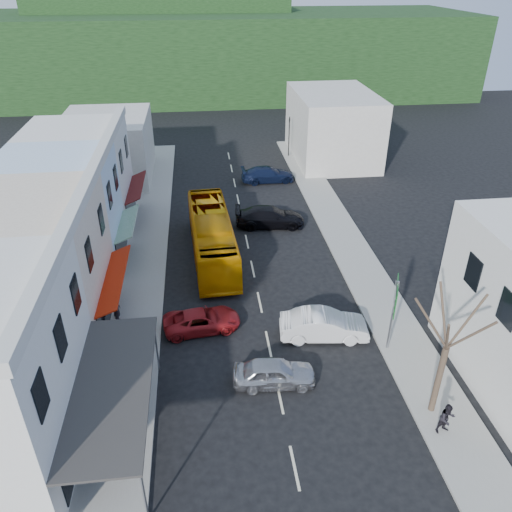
# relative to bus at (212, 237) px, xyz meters

# --- Properties ---
(ground) EXTENTS (120.00, 120.00, 0.00)m
(ground) POSITION_rel_bus_xyz_m (2.68, -10.16, -1.55)
(ground) COLOR black
(ground) RESTS_ON ground
(sidewalk_left) EXTENTS (3.00, 52.00, 0.15)m
(sidewalk_left) POSITION_rel_bus_xyz_m (-4.82, -0.16, -1.48)
(sidewalk_left) COLOR gray
(sidewalk_left) RESTS_ON ground
(sidewalk_right) EXTENTS (3.00, 52.00, 0.15)m
(sidewalk_right) POSITION_rel_bus_xyz_m (10.18, -0.16, -1.48)
(sidewalk_right) COLOR gray
(sidewalk_right) RESTS_ON ground
(shopfront_row) EXTENTS (8.25, 30.00, 8.00)m
(shopfront_row) POSITION_rel_bus_xyz_m (-9.82, -5.16, 2.45)
(shopfront_row) COLOR silver
(shopfront_row) RESTS_ON ground
(distant_block_left) EXTENTS (8.00, 10.00, 6.00)m
(distant_block_left) POSITION_rel_bus_xyz_m (-9.32, 16.84, 1.45)
(distant_block_left) COLOR #B7B2A8
(distant_block_left) RESTS_ON ground
(distant_block_right) EXTENTS (8.00, 12.00, 7.00)m
(distant_block_right) POSITION_rel_bus_xyz_m (13.68, 19.84, 1.95)
(distant_block_right) COLOR #B7B2A8
(distant_block_right) RESTS_ON ground
(hillside) EXTENTS (80.00, 26.00, 14.00)m
(hillside) POSITION_rel_bus_xyz_m (1.22, 54.93, 5.18)
(hillside) COLOR black
(hillside) RESTS_ON ground
(bus) EXTENTS (3.12, 11.72, 3.10)m
(bus) POSITION_rel_bus_xyz_m (0.00, 0.00, 0.00)
(bus) COLOR orange
(bus) RESTS_ON ground
(car_silver) EXTENTS (4.52, 2.10, 1.40)m
(car_silver) POSITION_rel_bus_xyz_m (2.54, -13.20, -0.85)
(car_silver) COLOR #ADADB2
(car_silver) RESTS_ON ground
(car_white) EXTENTS (4.57, 2.26, 1.40)m
(car_white) POSITION_rel_bus_xyz_m (5.84, -9.91, -0.85)
(car_white) COLOR silver
(car_white) RESTS_ON ground
(car_red) EXTENTS (4.79, 2.41, 1.40)m
(car_red) POSITION_rel_bus_xyz_m (-0.96, -8.40, -0.85)
(car_red) COLOR maroon
(car_red) RESTS_ON ground
(car_black_near) EXTENTS (4.65, 2.23, 1.40)m
(car_black_near) POSITION_rel_bus_xyz_m (4.78, 4.28, -0.85)
(car_black_near) COLOR black
(car_black_near) RESTS_ON ground
(car_navy_far) EXTENTS (4.59, 2.06, 1.40)m
(car_navy_far) POSITION_rel_bus_xyz_m (5.93, 13.79, -0.85)
(car_navy_far) COLOR black
(car_navy_far) RESTS_ON ground
(pedestrian_left) EXTENTS (0.42, 0.61, 1.70)m
(pedestrian_left) POSITION_rel_bus_xyz_m (-5.82, -7.31, -0.55)
(pedestrian_left) COLOR black
(pedestrian_left) RESTS_ON sidewalk_left
(pedestrian_right) EXTENTS (0.77, 0.56, 1.70)m
(pedestrian_right) POSITION_rel_bus_xyz_m (9.66, -17.19, -0.55)
(pedestrian_right) COLOR black
(pedestrian_right) RESTS_ON sidewalk_right
(direction_sign) EXTENTS (1.61, 2.17, 4.48)m
(direction_sign) POSITION_rel_bus_xyz_m (9.08, -11.39, 0.69)
(direction_sign) COLOR #10501A
(direction_sign) RESTS_ON ground
(street_tree) EXTENTS (2.64, 2.64, 7.81)m
(street_tree) POSITION_rel_bus_xyz_m (9.64, -15.89, 2.35)
(street_tree) COLOR #382A20
(street_tree) RESTS_ON ground
(traffic_signal) EXTENTS (0.91, 1.12, 4.41)m
(traffic_signal) POSITION_rel_bus_xyz_m (9.18, 20.72, 0.66)
(traffic_signal) COLOR black
(traffic_signal) RESTS_ON ground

